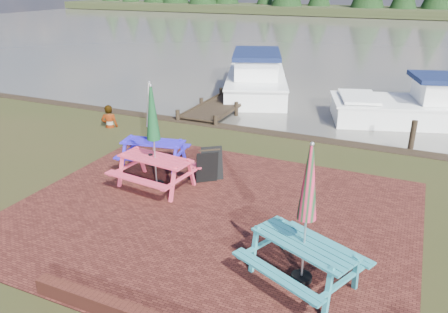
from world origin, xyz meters
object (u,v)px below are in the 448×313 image
at_px(chalkboard, 210,165).
at_px(picnic_table_red, 155,153).
at_px(picnic_table_teal, 305,236).
at_px(picnic_table_blue, 153,138).
at_px(boat_jetty, 256,79).
at_px(boat_near, 438,108).
at_px(person, 108,105).
at_px(jetty, 239,94).

bearing_deg(chalkboard, picnic_table_red, 179.14).
height_order(picnic_table_teal, picnic_table_blue, picnic_table_teal).
xyz_separation_m(picnic_table_blue, boat_jetty, (-0.68, 10.32, -0.37)).
bearing_deg(picnic_table_red, chalkboard, 42.64).
xyz_separation_m(boat_near, person, (-10.87, -6.06, 0.41)).
distance_m(picnic_table_red, boat_near, 11.65).
relative_size(picnic_table_blue, chalkboard, 2.68).
relative_size(picnic_table_teal, person, 1.59).
relative_size(chalkboard, person, 0.55).
xyz_separation_m(chalkboard, boat_near, (5.52, 8.72, -0.06)).
distance_m(picnic_table_teal, chalkboard, 4.51).
distance_m(boat_jetty, person, 8.45).
relative_size(picnic_table_teal, boat_near, 0.33).
xyz_separation_m(picnic_table_red, boat_near, (6.65, 9.55, -0.52)).
distance_m(picnic_table_blue, boat_jetty, 10.35).
distance_m(picnic_table_teal, jetty, 13.23).
relative_size(picnic_table_red, person, 1.62).
bearing_deg(chalkboard, picnic_table_blue, 133.44).
height_order(picnic_table_blue, boat_jetty, picnic_table_blue).
bearing_deg(person, picnic_table_red, 117.97).
bearing_deg(jetty, boat_jetty, 87.27).
relative_size(picnic_table_teal, chalkboard, 2.86).
relative_size(picnic_table_red, jetty, 0.29).
relative_size(jetty, boat_near, 1.13).
xyz_separation_m(picnic_table_blue, boat_near, (7.47, 8.40, -0.44)).
distance_m(picnic_table_teal, boat_jetty, 14.93).
bearing_deg(picnic_table_red, picnic_table_blue, 131.47).
xyz_separation_m(picnic_table_red, jetty, (-1.59, 9.54, -0.82)).
relative_size(picnic_table_teal, picnic_table_blue, 1.07).
distance_m(picnic_table_blue, person, 4.13).
bearing_deg(boat_near, chalkboard, 130.87).
height_order(picnic_table_teal, person, picnic_table_teal).
distance_m(chalkboard, boat_near, 10.32).
height_order(jetty, boat_jetty, boat_jetty).
xyz_separation_m(picnic_table_red, picnic_table_blue, (-0.81, 1.16, -0.08)).
height_order(boat_near, person, boat_near).
bearing_deg(boat_jetty, chalkboard, -96.09).
xyz_separation_m(boat_jetty, boat_near, (8.15, -1.93, -0.07)).
relative_size(picnic_table_teal, jetty, 0.29).
xyz_separation_m(chalkboard, boat_jetty, (-2.63, 10.65, 0.01)).
bearing_deg(picnic_table_red, person, 146.77).
bearing_deg(picnic_table_blue, picnic_table_teal, -43.22).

